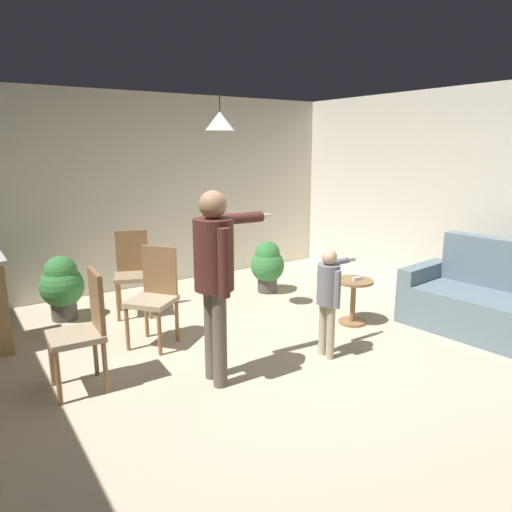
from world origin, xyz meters
name	(u,v)px	position (x,y,z in m)	size (l,w,h in m)	color
ground	(265,370)	(0.00, 0.00, 0.00)	(7.68, 7.68, 0.00)	beige
wall_back	(135,193)	(0.00, 3.20, 1.35)	(6.40, 0.10, 2.70)	silver
wall_right	(483,200)	(3.20, 0.00, 1.35)	(0.10, 6.40, 2.70)	silver
couch_floral	(494,305)	(2.53, -0.66, 0.33)	(1.06, 1.89, 1.00)	slate
side_table_by_couch	(353,296)	(1.50, 0.40, 0.33)	(0.44, 0.44, 0.52)	olive
person_adult	(216,267)	(-0.45, 0.06, 1.02)	(0.83, 0.48, 1.65)	#60564C
person_child	(329,291)	(0.67, -0.09, 0.66)	(0.56, 0.31, 1.06)	tan
dining_chair_by_counter	(133,269)	(-0.45, 2.13, 0.55)	(0.54, 0.54, 1.00)	olive
dining_chair_near_wall	(84,326)	(-1.41, 0.58, 0.55)	(0.44, 0.44, 1.00)	olive
dining_chair_centre_back	(155,292)	(-0.58, 1.13, 0.55)	(0.59, 0.59, 1.00)	olive
potted_plant_corner	(267,264)	(1.38, 1.93, 0.39)	(0.47, 0.47, 0.71)	#4C4742
potted_plant_by_wall	(62,285)	(-1.22, 2.38, 0.42)	(0.50, 0.50, 0.76)	#4C4742
spare_remote_on_table	(358,279)	(1.52, 0.37, 0.54)	(0.04, 0.13, 0.04)	white
ceiling_light_pendant	(220,121)	(0.34, 1.37, 2.25)	(0.32, 0.32, 0.55)	silver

